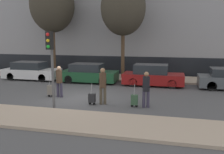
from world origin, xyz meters
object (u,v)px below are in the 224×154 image
at_px(parked_car_0, 31,71).
at_px(pedestrian_right, 146,87).
at_px(traffic_light, 51,55).
at_px(bare_tree_near_crossing, 123,8).
at_px(parked_car_1, 89,74).
at_px(parked_car_2, 153,76).
at_px(pedestrian_center, 103,84).
at_px(parked_bicycle, 97,72).
at_px(bare_tree_down_street, 52,5).
at_px(trolley_left, 51,90).
at_px(trolley_center, 92,98).
at_px(pedestrian_left, 59,80).
at_px(trolley_right, 134,100).

bearing_deg(parked_car_0, pedestrian_right, -30.52).
xyz_separation_m(traffic_light, bare_tree_near_crossing, (1.50, 8.98, 2.93)).
height_order(parked_car_1, parked_car_2, parked_car_2).
distance_m(pedestrian_center, parked_bicycle, 8.13).
bearing_deg(parked_car_2, parked_bicycle, 155.05).
bearing_deg(bare_tree_down_street, parked_bicycle, -4.95).
relative_size(trolley_left, pedestrian_center, 0.65).
height_order(pedestrian_center, trolley_center, pedestrian_center).
height_order(parked_car_0, pedestrian_center, pedestrian_center).
distance_m(parked_car_0, bare_tree_down_street, 5.85).
height_order(parked_car_0, trolley_left, parked_car_0).
distance_m(parked_car_1, pedestrian_right, 7.42).
height_order(trolley_left, pedestrian_right, pedestrian_right).
bearing_deg(pedestrian_left, trolley_center, -25.95).
bearing_deg(pedestrian_right, parked_car_0, 143.44).
relative_size(traffic_light, parked_bicycle, 2.03).
height_order(pedestrian_left, bare_tree_near_crossing, bare_tree_near_crossing).
bearing_deg(trolley_left, trolley_center, -19.95).
relative_size(pedestrian_left, bare_tree_down_street, 0.22).
height_order(parked_car_0, parked_car_2, parked_car_2).
relative_size(parked_bicycle, bare_tree_near_crossing, 0.24).
bearing_deg(pedestrian_center, parked_car_0, 122.72).
bearing_deg(pedestrian_right, parked_bicycle, 116.25).
bearing_deg(parked_car_0, parked_car_1, -1.25).
bearing_deg(bare_tree_near_crossing, trolley_center, -89.92).
xyz_separation_m(pedestrian_right, trolley_right, (-0.55, -0.06, -0.63)).
bearing_deg(parked_car_0, traffic_light, -52.29).
relative_size(parked_car_1, trolley_right, 3.64).
height_order(parked_car_0, trolley_center, parked_car_0).
bearing_deg(trolley_center, trolley_right, 2.14).
bearing_deg(parked_bicycle, trolley_left, -95.18).
relative_size(pedestrian_center, bare_tree_near_crossing, 0.25).
distance_m(parked_car_2, trolley_right, 5.59).
bearing_deg(parked_bicycle, pedestrian_center, -70.52).
height_order(pedestrian_left, parked_bicycle, pedestrian_left).
xyz_separation_m(pedestrian_left, pedestrian_right, (4.93, -0.90, -0.01)).
xyz_separation_m(parked_car_1, parked_car_2, (4.70, -0.08, 0.03)).
bearing_deg(pedestrian_right, parked_car_2, 85.61).
relative_size(parked_car_2, bare_tree_near_crossing, 0.55).
distance_m(parked_car_2, pedestrian_left, 6.65).
height_order(parked_car_0, pedestrian_right, pedestrian_right).
height_order(trolley_center, pedestrian_right, pedestrian_right).
xyz_separation_m(parked_car_1, pedestrian_left, (-0.08, -4.70, 0.35)).
distance_m(pedestrian_left, trolley_left, 0.83).
bearing_deg(trolley_left, parked_car_2, 41.01).
bearing_deg(parked_car_2, bare_tree_near_crossing, 140.71).
height_order(trolley_left, trolley_right, trolley_left).
xyz_separation_m(trolley_right, bare_tree_down_street, (-8.30, 8.11, 5.59)).
height_order(trolley_center, traffic_light, traffic_light).
distance_m(trolley_center, pedestrian_right, 2.76).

